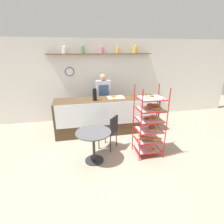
{
  "coord_description": "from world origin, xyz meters",
  "views": [
    {
      "loc": [
        -0.85,
        -3.67,
        2.34
      ],
      "look_at": [
        0.0,
        0.38,
        0.86
      ],
      "focal_mm": 28.0,
      "sensor_mm": 36.0,
      "label": 1
    }
  ],
  "objects_px": {
    "coffee_carafe": "(95,94)",
    "donut_tray_counter": "(114,97)",
    "person_worker": "(103,97)",
    "cafe_table": "(94,139)",
    "cafe_chair": "(111,129)",
    "pastry_rack": "(150,124)"
  },
  "relations": [
    {
      "from": "cafe_table",
      "to": "donut_tray_counter",
      "type": "height_order",
      "value": "donut_tray_counter"
    },
    {
      "from": "coffee_carafe",
      "to": "donut_tray_counter",
      "type": "relative_size",
      "value": 0.71
    },
    {
      "from": "cafe_table",
      "to": "cafe_chair",
      "type": "relative_size",
      "value": 0.87
    },
    {
      "from": "cafe_table",
      "to": "cafe_chair",
      "type": "height_order",
      "value": "cafe_chair"
    },
    {
      "from": "person_worker",
      "to": "cafe_chair",
      "type": "bearing_deg",
      "value": -93.29
    },
    {
      "from": "coffee_carafe",
      "to": "donut_tray_counter",
      "type": "xyz_separation_m",
      "value": [
        0.6,
        0.2,
        -0.15
      ]
    },
    {
      "from": "person_worker",
      "to": "cafe_table",
      "type": "relative_size",
      "value": 2.17
    },
    {
      "from": "donut_tray_counter",
      "to": "cafe_table",
      "type": "bearing_deg",
      "value": -117.28
    },
    {
      "from": "pastry_rack",
      "to": "coffee_carafe",
      "type": "height_order",
      "value": "pastry_rack"
    },
    {
      "from": "donut_tray_counter",
      "to": "cafe_chair",
      "type": "bearing_deg",
      "value": -106.8
    },
    {
      "from": "person_worker",
      "to": "coffee_carafe",
      "type": "xyz_separation_m",
      "value": [
        -0.36,
        -0.75,
        0.3
      ]
    },
    {
      "from": "coffee_carafe",
      "to": "donut_tray_counter",
      "type": "distance_m",
      "value": 0.65
    },
    {
      "from": "cafe_table",
      "to": "donut_tray_counter",
      "type": "xyz_separation_m",
      "value": [
        0.8,
        1.55,
        0.49
      ]
    },
    {
      "from": "pastry_rack",
      "to": "cafe_table",
      "type": "bearing_deg",
      "value": -178.45
    },
    {
      "from": "pastry_rack",
      "to": "coffee_carafe",
      "type": "bearing_deg",
      "value": 129.47
    },
    {
      "from": "person_worker",
      "to": "cafe_table",
      "type": "xyz_separation_m",
      "value": [
        -0.56,
        -2.1,
        -0.35
      ]
    },
    {
      "from": "pastry_rack",
      "to": "donut_tray_counter",
      "type": "xyz_separation_m",
      "value": [
        -0.48,
        1.51,
        0.26
      ]
    },
    {
      "from": "person_worker",
      "to": "coffee_carafe",
      "type": "distance_m",
      "value": 0.88
    },
    {
      "from": "coffee_carafe",
      "to": "pastry_rack",
      "type": "bearing_deg",
      "value": -50.53
    },
    {
      "from": "pastry_rack",
      "to": "coffee_carafe",
      "type": "xyz_separation_m",
      "value": [
        -1.08,
        1.31,
        0.41
      ]
    },
    {
      "from": "cafe_table",
      "to": "donut_tray_counter",
      "type": "bearing_deg",
      "value": 62.72
    },
    {
      "from": "cafe_chair",
      "to": "coffee_carafe",
      "type": "xyz_separation_m",
      "value": [
        -0.26,
        0.92,
        0.66
      ]
    }
  ]
}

